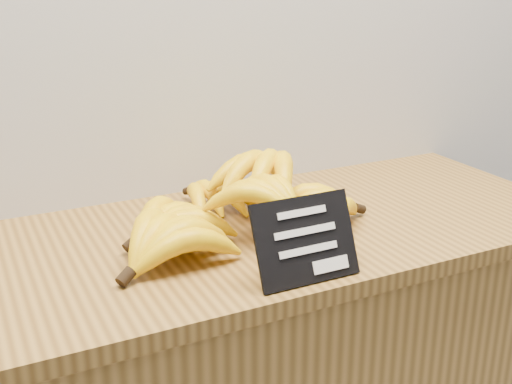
{
  "coord_description": "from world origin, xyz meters",
  "views": [
    {
      "loc": [
        -0.36,
        1.75,
        1.4
      ],
      "look_at": [
        0.1,
        2.7,
        1.02
      ],
      "focal_mm": 45.0,
      "sensor_mm": 36.0,
      "label": 1
    }
  ],
  "objects": [
    {
      "name": "counter_top",
      "position": [
        0.1,
        2.75,
        0.92
      ],
      "size": [
        1.33,
        0.54,
        0.03
      ],
      "primitive_type": "cube",
      "color": "olive",
      "rests_on": "counter"
    },
    {
      "name": "chalkboard_sign",
      "position": [
        0.1,
        2.53,
        0.99
      ],
      "size": [
        0.17,
        0.06,
        0.13
      ],
      "primitive_type": "cube",
      "rotation": [
        -0.41,
        0.0,
        0.0
      ],
      "color": "black",
      "rests_on": "counter_top"
    },
    {
      "name": "banana_pile",
      "position": [
        0.08,
        2.74,
        0.98
      ],
      "size": [
        0.51,
        0.36,
        0.13
      ],
      "color": "yellow",
      "rests_on": "counter_top"
    }
  ]
}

